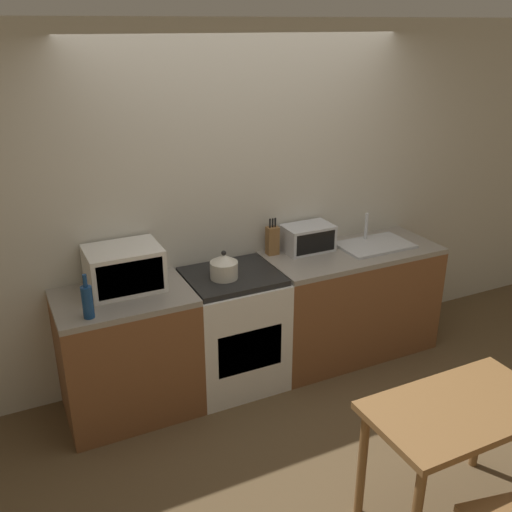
# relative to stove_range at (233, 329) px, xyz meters

# --- Properties ---
(ground_plane) EXTENTS (16.00, 16.00, 0.00)m
(ground_plane) POSITION_rel_stove_range_xyz_m (0.25, -0.71, -0.45)
(ground_plane) COLOR brown
(wall_back) EXTENTS (10.00, 0.06, 2.60)m
(wall_back) POSITION_rel_stove_range_xyz_m (0.25, 0.34, 0.85)
(wall_back) COLOR beige
(wall_back) RESTS_ON ground_plane
(counter_left_run) EXTENTS (0.90, 0.62, 0.90)m
(counter_left_run) POSITION_rel_stove_range_xyz_m (-0.79, 0.00, 0.00)
(counter_left_run) COLOR brown
(counter_left_run) RESTS_ON ground_plane
(counter_right_run) EXTENTS (1.40, 0.62, 0.90)m
(counter_right_run) POSITION_rel_stove_range_xyz_m (1.04, 0.00, 0.00)
(counter_right_run) COLOR brown
(counter_right_run) RESTS_ON ground_plane
(stove_range) EXTENTS (0.68, 0.62, 0.90)m
(stove_range) POSITION_rel_stove_range_xyz_m (0.00, 0.00, 0.00)
(stove_range) COLOR silver
(stove_range) RESTS_ON ground_plane
(kettle) EXTENTS (0.20, 0.20, 0.21)m
(kettle) POSITION_rel_stove_range_xyz_m (-0.08, -0.04, 0.54)
(kettle) COLOR beige
(kettle) RESTS_ON stove_range
(microwave) EXTENTS (0.49, 0.37, 0.29)m
(microwave) POSITION_rel_stove_range_xyz_m (-0.74, 0.10, 0.60)
(microwave) COLOR silver
(microwave) RESTS_ON counter_left_run
(bottle) EXTENTS (0.07, 0.07, 0.29)m
(bottle) POSITION_rel_stove_range_xyz_m (-1.04, -0.21, 0.56)
(bottle) COLOR navy
(bottle) RESTS_ON counter_left_run
(knife_block) EXTENTS (0.09, 0.07, 0.29)m
(knife_block) POSITION_rel_stove_range_xyz_m (0.43, 0.21, 0.57)
(knife_block) COLOR brown
(knife_block) RESTS_ON counter_right_run
(toaster_oven) EXTENTS (0.38, 0.25, 0.20)m
(toaster_oven) POSITION_rel_stove_range_xyz_m (0.72, 0.16, 0.55)
(toaster_oven) COLOR silver
(toaster_oven) RESTS_ON counter_right_run
(sink_basin) EXTENTS (0.58, 0.37, 0.24)m
(sink_basin) POSITION_rel_stove_range_xyz_m (1.25, 0.01, 0.47)
(sink_basin) COLOR silver
(sink_basin) RESTS_ON counter_right_run
(dining_table) EXTENTS (0.99, 0.55, 0.74)m
(dining_table) POSITION_rel_stove_range_xyz_m (0.55, -1.70, 0.18)
(dining_table) COLOR brown
(dining_table) RESTS_ON ground_plane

